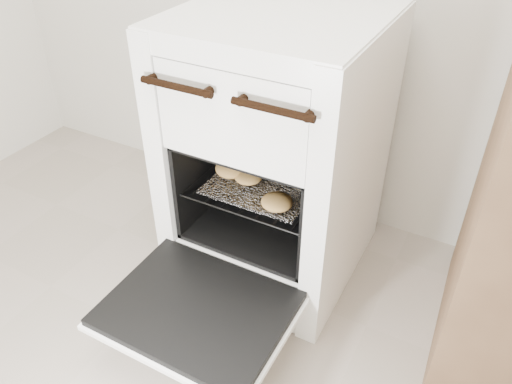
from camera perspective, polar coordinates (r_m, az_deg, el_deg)
stove at (r=1.58m, az=2.37°, el=3.93°), size 0.56×0.63×0.86m
oven_door at (r=1.41m, az=-6.69°, el=-13.28°), size 0.51×0.39×0.04m
oven_rack at (r=1.56m, az=1.31°, el=1.18°), size 0.41×0.39×0.01m
foil_sheet at (r=1.54m, az=0.99°, el=1.01°), size 0.32×0.28×0.01m
baked_rolls at (r=1.55m, az=0.58°, el=2.23°), size 0.34×0.31×0.05m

